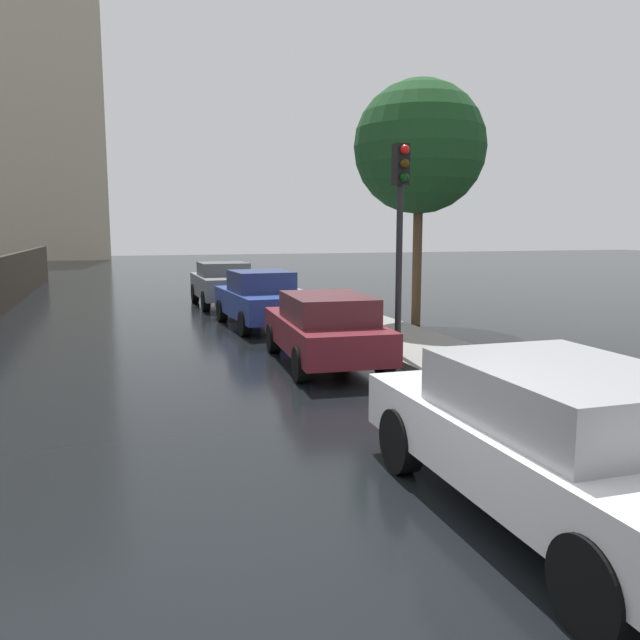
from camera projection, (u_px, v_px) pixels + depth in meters
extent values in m
plane|color=black|center=(252.00, 552.00, 5.03)|extent=(120.00, 120.00, 0.00)
cube|color=slate|center=(224.00, 286.00, 21.20)|extent=(1.78, 3.90, 0.69)
cube|color=#494D50|center=(223.00, 269.00, 21.21)|extent=(1.55, 1.75, 0.43)
cylinder|color=black|center=(195.00, 293.00, 22.21)|extent=(0.23, 0.64, 0.64)
cylinder|color=black|center=(240.00, 292.00, 22.71)|extent=(0.23, 0.64, 0.64)
cylinder|color=black|center=(206.00, 301.00, 19.80)|extent=(0.23, 0.64, 0.64)
cylinder|color=black|center=(256.00, 299.00, 20.30)|extent=(0.23, 0.64, 0.64)
cube|color=maroon|center=(324.00, 333.00, 12.01)|extent=(1.88, 4.19, 0.57)
cube|color=#461C22|center=(327.00, 308.00, 11.68)|extent=(1.56, 2.25, 0.48)
cylinder|color=black|center=(273.00, 338.00, 13.17)|extent=(0.26, 0.62, 0.61)
cylinder|color=black|center=(342.00, 335.00, 13.52)|extent=(0.26, 0.62, 0.61)
cylinder|color=black|center=(301.00, 364.00, 10.58)|extent=(0.26, 0.62, 0.61)
cylinder|color=black|center=(384.00, 360.00, 10.93)|extent=(0.26, 0.62, 0.61)
cube|color=silver|center=(559.00, 453.00, 5.50)|extent=(1.88, 4.39, 0.56)
cube|color=gray|center=(566.00, 395.00, 5.38)|extent=(1.64, 2.24, 0.50)
cylinder|color=black|center=(401.00, 441.00, 6.66)|extent=(0.23, 0.68, 0.68)
cylinder|color=black|center=(537.00, 426.00, 7.15)|extent=(0.23, 0.68, 0.68)
cylinder|color=black|center=(594.00, 587.00, 3.93)|extent=(0.23, 0.68, 0.68)
cube|color=navy|center=(261.00, 303.00, 16.61)|extent=(1.81, 4.10, 0.64)
cube|color=navy|center=(261.00, 281.00, 16.48)|extent=(1.52, 1.79, 0.53)
cylinder|color=black|center=(222.00, 310.00, 17.63)|extent=(0.25, 0.61, 0.60)
cylinder|color=black|center=(274.00, 308.00, 18.15)|extent=(0.25, 0.61, 0.60)
cylinder|color=black|center=(245.00, 324.00, 15.16)|extent=(0.25, 0.61, 0.60)
cylinder|color=black|center=(304.00, 321.00, 15.68)|extent=(0.25, 0.61, 0.60)
cylinder|color=black|center=(399.00, 271.00, 12.00)|extent=(0.12, 0.12, 3.22)
cube|color=black|center=(401.00, 164.00, 11.72)|extent=(0.26, 0.26, 0.75)
sphere|color=red|center=(405.00, 149.00, 11.52)|extent=(0.17, 0.17, 0.17)
sphere|color=#392405|center=(405.00, 163.00, 11.56)|extent=(0.17, 0.17, 0.17)
sphere|color=black|center=(404.00, 177.00, 11.59)|extent=(0.17, 0.17, 0.17)
cylinder|color=#4C3823|center=(417.00, 260.00, 16.81)|extent=(0.25, 0.25, 3.46)
sphere|color=#19421E|center=(420.00, 147.00, 16.40)|extent=(3.43, 3.43, 3.43)
cube|color=#B2A88E|center=(24.00, 89.00, 51.73)|extent=(12.42, 7.48, 27.76)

